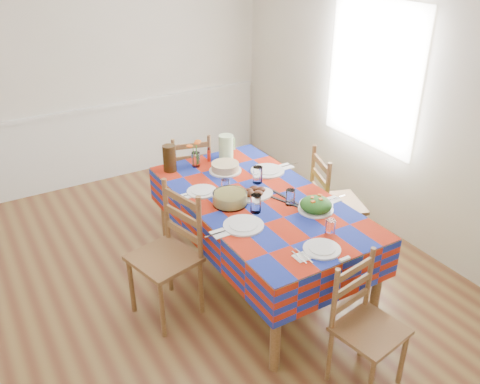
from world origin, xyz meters
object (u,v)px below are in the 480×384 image
at_px(meat_platter, 254,193).
at_px(chair_right, 333,204).
at_px(tea_pitcher, 170,158).
at_px(dining_table, 259,208).
at_px(green_pitcher, 226,147).
at_px(chair_near, 365,327).
at_px(chair_far, 190,176).
at_px(chair_left, 169,256).

relative_size(meat_platter, chair_right, 0.33).
distance_m(meat_platter, tea_pitcher, 0.90).
distance_m(dining_table, chair_right, 0.84).
relative_size(green_pitcher, chair_near, 0.25).
xyz_separation_m(green_pitcher, chair_right, (0.66, -0.82, -0.41)).
distance_m(dining_table, meat_platter, 0.13).
height_order(dining_table, chair_near, chair_near).
height_order(tea_pitcher, chair_right, tea_pitcher).
height_order(meat_platter, green_pitcher, green_pitcher).
height_order(chair_near, chair_right, chair_right).
height_order(dining_table, meat_platter, meat_platter).
height_order(green_pitcher, chair_right, green_pitcher).
height_order(green_pitcher, chair_near, green_pitcher).
bearing_deg(chair_far, dining_table, 105.57).
xyz_separation_m(tea_pitcher, chair_far, (0.39, 0.43, -0.45)).
bearing_deg(chair_far, tea_pitcher, 62.54).
bearing_deg(chair_right, chair_far, 52.11).
bearing_deg(tea_pitcher, dining_table, -64.98).
relative_size(chair_near, chair_left, 0.88).
bearing_deg(meat_platter, chair_right, -3.47).
xyz_separation_m(chair_far, chair_right, (0.83, -1.28, 0.04)).
bearing_deg(green_pitcher, chair_left, -139.84).
bearing_deg(meat_platter, tea_pitcher, 116.32).
relative_size(tea_pitcher, chair_near, 0.26).
distance_m(chair_near, chair_left, 1.54).
xyz_separation_m(tea_pitcher, chair_right, (1.22, -0.85, -0.42)).
xyz_separation_m(meat_platter, chair_right, (0.83, -0.05, -0.32)).
distance_m(tea_pitcher, chair_near, 2.24).
xyz_separation_m(meat_platter, chair_near, (0.00, -1.36, -0.37)).
xyz_separation_m(dining_table, chair_left, (-0.81, 0.01, -0.19)).
relative_size(dining_table, green_pitcher, 8.71).
bearing_deg(dining_table, tea_pitcher, 115.02).
height_order(chair_left, chair_right, chair_left).
distance_m(chair_near, chair_right, 1.55).
bearing_deg(chair_near, tea_pitcher, 91.14).
bearing_deg(tea_pitcher, chair_near, -79.58).
xyz_separation_m(meat_platter, chair_far, (-0.00, 1.23, -0.36)).
bearing_deg(meat_platter, chair_far, 90.15).
xyz_separation_m(chair_far, chair_left, (-0.80, -1.28, 0.06)).
height_order(tea_pitcher, chair_far, tea_pitcher).
relative_size(green_pitcher, chair_left, 0.22).
distance_m(chair_near, chair_far, 2.59).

